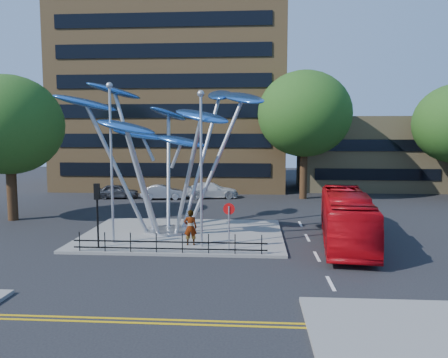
# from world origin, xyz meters

# --- Properties ---
(ground) EXTENTS (120.00, 120.00, 0.00)m
(ground) POSITION_xyz_m (0.00, 0.00, 0.00)
(ground) COLOR black
(ground) RESTS_ON ground
(traffic_island) EXTENTS (12.00, 9.00, 0.15)m
(traffic_island) POSITION_xyz_m (-1.00, 6.00, 0.07)
(traffic_island) COLOR slate
(traffic_island) RESTS_ON ground
(double_yellow_near) EXTENTS (40.00, 0.12, 0.01)m
(double_yellow_near) POSITION_xyz_m (0.00, -6.00, 0.01)
(double_yellow_near) COLOR gold
(double_yellow_near) RESTS_ON ground
(double_yellow_far) EXTENTS (40.00, 0.12, 0.01)m
(double_yellow_far) POSITION_xyz_m (0.00, -6.30, 0.01)
(double_yellow_far) COLOR gold
(double_yellow_far) RESTS_ON ground
(brick_tower) EXTENTS (25.00, 15.00, 30.00)m
(brick_tower) POSITION_xyz_m (-6.00, 32.00, 15.00)
(brick_tower) COLOR olive
(brick_tower) RESTS_ON ground
(low_building_near) EXTENTS (15.00, 8.00, 8.00)m
(low_building_near) POSITION_xyz_m (16.00, 30.00, 4.00)
(low_building_near) COLOR tan
(low_building_near) RESTS_ON ground
(tree_right) EXTENTS (8.80, 8.80, 12.11)m
(tree_right) POSITION_xyz_m (8.00, 22.00, 8.04)
(tree_right) COLOR black
(tree_right) RESTS_ON ground
(tree_left) EXTENTS (7.60, 7.60, 10.32)m
(tree_left) POSITION_xyz_m (-14.00, 10.00, 6.79)
(tree_left) COLOR black
(tree_left) RESTS_ON ground
(leaf_sculpture) EXTENTS (12.72, 9.54, 9.51)m
(leaf_sculpture) POSITION_xyz_m (-2.07, 6.68, 6.87)
(leaf_sculpture) COLOR #9EA0A5
(leaf_sculpture) RESTS_ON traffic_island
(street_lamp_left) EXTENTS (0.36, 0.36, 8.80)m
(street_lamp_left) POSITION_xyz_m (-4.50, 3.50, 5.36)
(street_lamp_left) COLOR #9EA0A5
(street_lamp_left) RESTS_ON traffic_island
(street_lamp_right) EXTENTS (0.36, 0.36, 8.30)m
(street_lamp_right) POSITION_xyz_m (0.50, 3.00, 5.09)
(street_lamp_right) COLOR #9EA0A5
(street_lamp_right) RESTS_ON traffic_island
(traffic_light_island) EXTENTS (0.28, 0.18, 3.42)m
(traffic_light_island) POSITION_xyz_m (-5.00, 2.50, 2.61)
(traffic_light_island) COLOR black
(traffic_light_island) RESTS_ON traffic_island
(no_entry_sign_island) EXTENTS (0.60, 0.10, 2.45)m
(no_entry_sign_island) POSITION_xyz_m (2.00, 2.52, 1.82)
(no_entry_sign_island) COLOR #9EA0A5
(no_entry_sign_island) RESTS_ON traffic_island
(pedestrian_railing_front) EXTENTS (10.00, 0.06, 1.00)m
(pedestrian_railing_front) POSITION_xyz_m (-1.00, 1.70, 0.55)
(pedestrian_railing_front) COLOR black
(pedestrian_railing_front) RESTS_ON traffic_island
(red_bus) EXTENTS (3.77, 10.73, 2.93)m
(red_bus) POSITION_xyz_m (8.50, 4.82, 1.46)
(red_bus) COLOR #B3080F
(red_bus) RESTS_ON ground
(pedestrian) EXTENTS (0.74, 0.52, 1.95)m
(pedestrian) POSITION_xyz_m (-0.14, 3.29, 1.12)
(pedestrian) COLOR gray
(pedestrian) RESTS_ON traffic_island
(parked_car_left) EXTENTS (4.16, 1.98, 1.37)m
(parked_car_left) POSITION_xyz_m (-9.81, 20.90, 0.69)
(parked_car_left) COLOR #3E4046
(parked_car_left) RESTS_ON ground
(parked_car_mid) EXTENTS (4.27, 2.06, 1.35)m
(parked_car_mid) POSITION_xyz_m (-5.31, 20.69, 0.67)
(parked_car_mid) COLOR #B7B9C0
(parked_car_mid) RESTS_ON ground
(parked_car_right) EXTENTS (5.44, 2.89, 1.50)m
(parked_car_right) POSITION_xyz_m (-0.81, 21.78, 0.75)
(parked_car_right) COLOR silver
(parked_car_right) RESTS_ON ground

